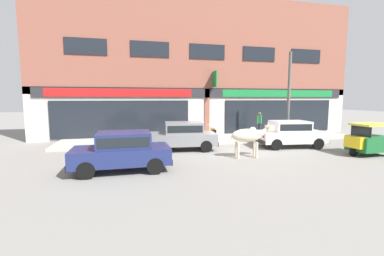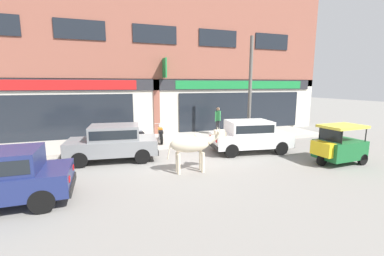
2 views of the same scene
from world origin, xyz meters
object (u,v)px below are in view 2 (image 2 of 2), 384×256
motorcycle_0 (140,136)px  pedestrian (218,118)px  motorcycle_1 (160,134)px  utility_pole (250,89)px  auto_rickshaw (338,147)px  car_2 (114,141)px  cow (193,144)px  car_0 (250,135)px

motorcycle_0 → pedestrian: pedestrian is taller
motorcycle_0 → motorcycle_1: bearing=3.7°
motorcycle_0 → utility_pole: utility_pole is taller
auto_rickshaw → motorcycle_0: auto_rickshaw is taller
car_2 → motorcycle_1: (2.40, 2.19, -0.28)m
cow → car_2: size_ratio=0.58×
motorcycle_0 → utility_pole: size_ratio=0.34×
car_2 → motorcycle_1: bearing=42.4°
car_2 → utility_pole: size_ratio=0.69×
utility_pole → auto_rickshaw: bearing=-75.8°
cow → auto_rickshaw: (5.71, -0.92, -0.35)m
auto_rickshaw → car_0: bearing=132.0°
motorcycle_1 → pedestrian: pedestrian is taller
car_2 → motorcycle_0: car_2 is taller
auto_rickshaw → pedestrian: 6.76m
car_0 → auto_rickshaw: (2.37, -2.63, -0.15)m
auto_rickshaw → motorcycle_1: (-5.90, 5.48, -0.13)m
utility_pole → motorcycle_0: bearing=172.7°
car_0 → motorcycle_0: (-4.57, 2.78, -0.28)m
car_0 → car_2: 5.96m
cow → auto_rickshaw: 5.79m
motorcycle_0 → cow: bearing=-74.7°
car_0 → utility_pole: (1.19, 2.04, 2.03)m
auto_rickshaw → utility_pole: 5.29m
car_2 → motorcycle_1: 3.26m
car_0 → utility_pole: utility_pole is taller
cow → utility_pole: utility_pole is taller
cow → utility_pole: (4.53, 3.75, 1.84)m
motorcycle_1 → utility_pole: 5.32m
car_2 → motorcycle_1: car_2 is taller
motorcycle_0 → car_2: bearing=-122.6°
cow → car_0: (3.34, 1.71, -0.19)m
utility_pole → car_2: bearing=-169.0°
auto_rickshaw → motorcycle_1: size_ratio=1.12×
cow → pedestrian: pedestrian is taller
auto_rickshaw → car_2: bearing=158.4°
car_0 → car_2: bearing=173.7°
cow → pedestrian: size_ratio=1.34×
motorcycle_1 → car_0: bearing=-38.9°
motorcycle_0 → car_0: bearing=-31.3°
car_0 → motorcycle_0: size_ratio=2.07×
auto_rickshaw → motorcycle_0: 8.80m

